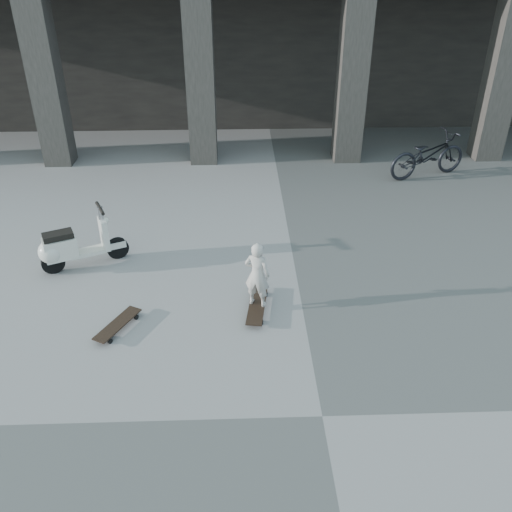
{
  "coord_description": "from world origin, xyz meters",
  "views": [
    {
      "loc": [
        -0.95,
        -4.51,
        4.94
      ],
      "look_at": [
        -0.69,
        2.66,
        0.65
      ],
      "focal_mm": 38.0,
      "sensor_mm": 36.0,
      "label": 1
    }
  ],
  "objects_px": {
    "child": "(257,275)",
    "scooter": "(68,248)",
    "bicycle": "(428,155)",
    "skateboard_spare": "(118,325)",
    "longboard": "(257,305)"
  },
  "relations": [
    {
      "from": "longboard",
      "to": "skateboard_spare",
      "type": "relative_size",
      "value": 1.22
    },
    {
      "from": "longboard",
      "to": "child",
      "type": "height_order",
      "value": "child"
    },
    {
      "from": "longboard",
      "to": "scooter",
      "type": "bearing_deg",
      "value": 75.59
    },
    {
      "from": "child",
      "to": "scooter",
      "type": "height_order",
      "value": "child"
    },
    {
      "from": "longboard",
      "to": "scooter",
      "type": "xyz_separation_m",
      "value": [
        -3.12,
        1.29,
        0.33
      ]
    },
    {
      "from": "child",
      "to": "scooter",
      "type": "relative_size",
      "value": 0.76
    },
    {
      "from": "scooter",
      "to": "bicycle",
      "type": "bearing_deg",
      "value": 3.27
    },
    {
      "from": "scooter",
      "to": "skateboard_spare",
      "type": "bearing_deg",
      "value": -81.97
    },
    {
      "from": "scooter",
      "to": "child",
      "type": "bearing_deg",
      "value": -47.08
    },
    {
      "from": "skateboard_spare",
      "to": "child",
      "type": "xyz_separation_m",
      "value": [
        2.03,
        0.41,
        0.55
      ]
    },
    {
      "from": "skateboard_spare",
      "to": "scooter",
      "type": "distance_m",
      "value": 2.05
    },
    {
      "from": "child",
      "to": "scooter",
      "type": "xyz_separation_m",
      "value": [
        -3.12,
        1.29,
        -0.22
      ]
    },
    {
      "from": "scooter",
      "to": "longboard",
      "type": "bearing_deg",
      "value": -47.08
    },
    {
      "from": "scooter",
      "to": "bicycle",
      "type": "height_order",
      "value": "bicycle"
    },
    {
      "from": "child",
      "to": "bicycle",
      "type": "distance_m",
      "value": 6.61
    }
  ]
}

